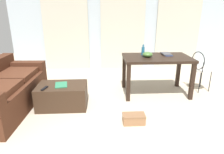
# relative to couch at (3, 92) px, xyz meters

# --- Properties ---
(ground_plane) EXTENTS (8.94, 8.94, 0.00)m
(ground_plane) POSITION_rel_couch_xyz_m (2.27, 0.24, -0.32)
(ground_plane) COLOR beige
(wall_back) EXTENTS (6.06, 0.10, 2.46)m
(wall_back) POSITION_rel_couch_xyz_m (2.27, 2.50, 0.91)
(wall_back) COLOR silver
(wall_back) RESTS_ON ground
(curtains) EXTENTS (4.31, 0.03, 2.08)m
(curtains) POSITION_rel_couch_xyz_m (2.27, 2.42, 0.72)
(curtains) COLOR beige
(curtains) RESTS_ON ground
(couch) EXTENTS (0.93, 1.89, 0.78)m
(couch) POSITION_rel_couch_xyz_m (0.00, 0.00, 0.00)
(couch) COLOR #4C2819
(couch) RESTS_ON ground
(coffee_table) EXTENTS (0.84, 0.57, 0.40)m
(coffee_table) POSITION_rel_couch_xyz_m (0.97, 0.06, -0.12)
(coffee_table) COLOR #382619
(coffee_table) RESTS_ON ground
(craft_table) EXTENTS (1.29, 0.79, 0.76)m
(craft_table) POSITION_rel_couch_xyz_m (2.74, 0.55, 0.33)
(craft_table) COLOR black
(craft_table) RESTS_ON ground
(wire_chair) EXTENTS (0.37, 0.39, 0.83)m
(wire_chair) POSITION_rel_couch_xyz_m (3.67, 0.64, 0.20)
(wire_chair) COLOR silver
(wire_chair) RESTS_ON ground
(bottle_near) EXTENTS (0.06, 0.06, 0.21)m
(bottle_near) POSITION_rel_couch_xyz_m (2.49, 0.70, 0.53)
(bottle_near) COLOR teal
(bottle_near) RESTS_ON craft_table
(bowl) EXTENTS (0.19, 0.19, 0.10)m
(bowl) POSITION_rel_couch_xyz_m (2.55, 0.53, 0.49)
(bowl) COLOR #477033
(bowl) RESTS_ON craft_table
(book_stack) EXTENTS (0.18, 0.28, 0.03)m
(book_stack) POSITION_rel_couch_xyz_m (2.97, 0.71, 0.46)
(book_stack) COLOR #33519E
(book_stack) RESTS_ON craft_table
(tv_remote_primary) EXTENTS (0.09, 0.18, 0.02)m
(tv_remote_primary) POSITION_rel_couch_xyz_m (0.72, -0.10, 0.09)
(tv_remote_primary) COLOR black
(tv_remote_primary) RESTS_ON coffee_table
(magazine) EXTENTS (0.24, 0.31, 0.01)m
(magazine) POSITION_rel_couch_xyz_m (0.96, 0.05, 0.08)
(magazine) COLOR #2D7F56
(magazine) RESTS_ON coffee_table
(shoebox) EXTENTS (0.34, 0.19, 0.15)m
(shoebox) POSITION_rel_couch_xyz_m (2.13, -0.58, -0.25)
(shoebox) COLOR #996B47
(shoebox) RESTS_ON ground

